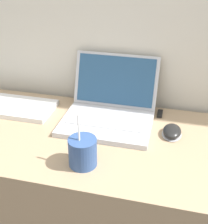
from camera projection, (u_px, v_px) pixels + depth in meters
desk at (96, 208)px, 1.31m from camera, size 1.19×0.55×0.72m
laptop at (110, 108)px, 1.22m from camera, size 0.34×0.33×0.22m
drink_cup at (83, 151)px, 0.97m from camera, size 0.09×0.09×0.17m
computer_mouse at (172, 132)px, 1.13m from camera, size 0.07×0.10×0.03m
external_keyboard at (2, 105)px, 1.32m from camera, size 0.45×0.18×0.02m
usb_stick at (160, 114)px, 1.27m from camera, size 0.02×0.06×0.01m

